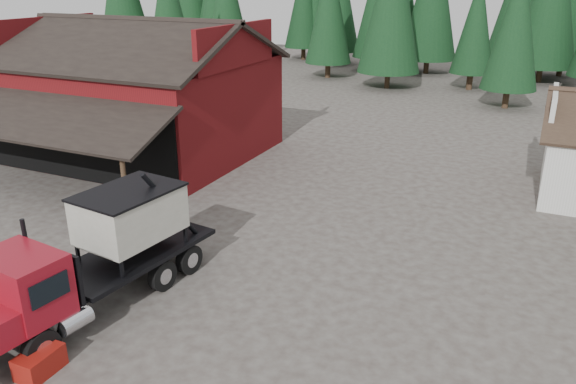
% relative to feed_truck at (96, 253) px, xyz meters
% --- Properties ---
extents(ground, '(120.00, 120.00, 0.00)m').
position_rel_feed_truck_xyz_m(ground, '(2.33, 2.98, -1.71)').
color(ground, '#423934').
rests_on(ground, ground).
extents(red_barn, '(12.80, 13.63, 7.18)m').
position_rel_feed_truck_xyz_m(red_barn, '(-8.67, 12.88, 0.98)').
color(red_barn, maroon).
rests_on(red_barn, ground).
extents(conifer_backdrop, '(76.00, 16.00, 16.00)m').
position_rel_feed_truck_xyz_m(conifer_backdrop, '(2.33, 44.98, -1.71)').
color(conifer_backdrop, '#103219').
rests_on(conifer_backdrop, ground).
extents(near_pine_a, '(4.40, 4.40, 11.40)m').
position_rel_feed_truck_xyz_m(near_pine_a, '(-19.67, 30.98, 4.68)').
color(near_pine_a, '#382619').
rests_on(near_pine_a, ground).
extents(near_pine_b, '(3.96, 3.96, 10.40)m').
position_rel_feed_truck_xyz_m(near_pine_b, '(8.33, 32.98, 4.18)').
color(near_pine_b, '#382619').
rests_on(near_pine_b, ground).
extents(feed_truck, '(3.11, 8.29, 3.65)m').
position_rel_feed_truck_xyz_m(feed_truck, '(0.00, 0.00, 0.00)').
color(feed_truck, black).
rests_on(feed_truck, ground).
extents(equip_box, '(0.71, 1.11, 0.60)m').
position_rel_feed_truck_xyz_m(equip_box, '(0.77, -3.02, -1.41)').
color(equip_box, maroon).
rests_on(equip_box, ground).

